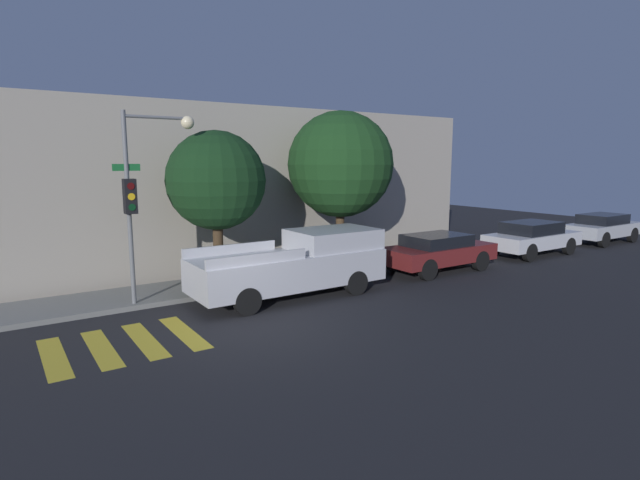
% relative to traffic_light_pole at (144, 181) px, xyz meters
% --- Properties ---
extents(ground_plane, '(60.00, 60.00, 0.00)m').
position_rel_traffic_light_pole_xyz_m(ground_plane, '(1.60, -3.37, -3.44)').
color(ground_plane, black).
extents(sidewalk, '(26.00, 2.25, 0.14)m').
position_rel_traffic_light_pole_xyz_m(sidewalk, '(1.60, 0.96, -3.37)').
color(sidewalk, slate).
rests_on(sidewalk, ground).
extents(building_row, '(26.00, 6.00, 5.89)m').
position_rel_traffic_light_pole_xyz_m(building_row, '(1.60, 5.48, -0.49)').
color(building_row, '#A89E8E').
rests_on(building_row, ground).
extents(crosswalk, '(3.16, 2.60, 0.00)m').
position_rel_traffic_light_pole_xyz_m(crosswalk, '(-1.28, -2.57, -3.43)').
color(crosswalk, gold).
rests_on(crosswalk, ground).
extents(traffic_light_pole, '(2.21, 0.56, 5.25)m').
position_rel_traffic_light_pole_xyz_m(traffic_light_pole, '(0.00, 0.00, 0.00)').
color(traffic_light_pole, slate).
rests_on(traffic_light_pole, ground).
extents(pickup_truck, '(5.72, 2.03, 1.90)m').
position_rel_traffic_light_pole_xyz_m(pickup_truck, '(3.96, -1.27, -2.46)').
color(pickup_truck, '#BCBCC1').
rests_on(pickup_truck, ground).
extents(sedan_near_corner, '(4.33, 1.84, 1.35)m').
position_rel_traffic_light_pole_xyz_m(sedan_near_corner, '(9.86, -1.27, -2.69)').
color(sedan_near_corner, maroon).
rests_on(sedan_near_corner, ground).
extents(sedan_middle, '(4.46, 1.87, 1.42)m').
position_rel_traffic_light_pole_xyz_m(sedan_middle, '(15.53, -1.27, -2.66)').
color(sedan_middle, silver).
rests_on(sedan_middle, ground).
extents(sedan_far_end, '(4.34, 1.74, 1.41)m').
position_rel_traffic_light_pole_xyz_m(sedan_far_end, '(21.29, -1.27, -2.67)').
color(sedan_far_end, '#B7BABF').
rests_on(sedan_far_end, ground).
extents(tree_near_corner, '(2.99, 2.99, 4.87)m').
position_rel_traffic_light_pole_xyz_m(tree_near_corner, '(2.30, 0.68, -0.08)').
color(tree_near_corner, '#42301E').
rests_on(tree_near_corner, ground).
extents(tree_midblock, '(3.70, 3.70, 5.68)m').
position_rel_traffic_light_pole_xyz_m(tree_midblock, '(6.92, 0.68, 0.38)').
color(tree_midblock, '#4C3823').
rests_on(tree_midblock, ground).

